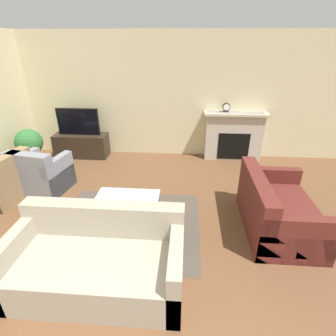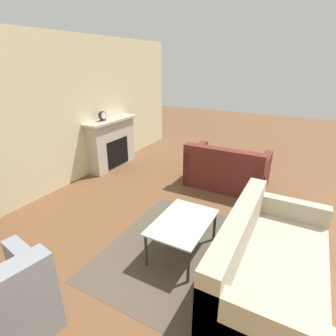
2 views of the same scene
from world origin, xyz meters
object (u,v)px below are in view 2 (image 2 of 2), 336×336
object	(u,v)px
coffee_table	(183,224)
mantel_clock	(102,116)
couch_sectional	(267,267)
couch_loveseat	(226,171)

from	to	relation	value
coffee_table	mantel_clock	size ratio (longest dim) A/B	4.64
couch_sectional	mantel_clock	size ratio (longest dim) A/B	9.51
couch_loveseat	coffee_table	distance (m)	2.14
couch_loveseat	mantel_clock	size ratio (longest dim) A/B	7.34
couch_loveseat	couch_sectional	bearing A→B (deg)	116.26
coffee_table	couch_sectional	bearing A→B (deg)	-95.74
mantel_clock	coffee_table	bearing A→B (deg)	-122.12
couch_sectional	couch_loveseat	size ratio (longest dim) A/B	1.30
coffee_table	mantel_clock	world-z (taller)	mantel_clock
couch_sectional	coffee_table	distance (m)	1.02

